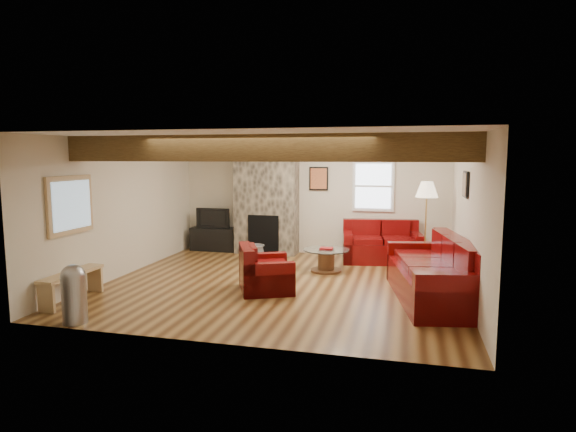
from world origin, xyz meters
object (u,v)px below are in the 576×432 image
coffee_table (326,260)px  tv_cabinet (214,239)px  floor_lamp (427,194)px  loveseat (382,242)px  sofa_three (432,269)px  armchair_red (266,268)px  television (214,218)px

coffee_table → tv_cabinet: 3.22m
tv_cabinet → coffee_table: bearing=-26.4°
tv_cabinet → floor_lamp: floor_lamp is taller
loveseat → coffee_table: 1.52m
sofa_three → armchair_red: 2.63m
coffee_table → floor_lamp: floor_lamp is taller
sofa_three → television: bearing=-131.4°
loveseat → coffee_table: size_ratio=1.80×
television → floor_lamp: 4.82m
loveseat → floor_lamp: (0.86, -0.34, 1.03)m
television → loveseat: bearing=-4.4°
sofa_three → floor_lamp: size_ratio=1.44×
coffee_table → floor_lamp: (1.84, 0.80, 1.24)m
armchair_red → floor_lamp: floor_lamp is taller
sofa_three → television: (-4.77, 2.84, 0.30)m
loveseat → television: bearing=167.0°
sofa_three → armchair_red: sofa_three is taller
loveseat → armchair_red: loveseat is taller
armchair_red → floor_lamp: 3.64m
coffee_table → floor_lamp: 2.36m
sofa_three → tv_cabinet: (-4.77, 2.84, -0.20)m
loveseat → tv_cabinet: size_ratio=1.48×
armchair_red → coffee_table: armchair_red is taller
loveseat → floor_lamp: 1.38m
sofa_three → armchair_red: size_ratio=2.65×
coffee_table → tv_cabinet: (-2.89, 1.44, 0.05)m
sofa_three → tv_cabinet: 5.55m
armchair_red → loveseat: bearing=-57.1°
sofa_three → coffee_table: (-1.88, 1.41, -0.26)m
loveseat → tv_cabinet: bearing=167.0°
loveseat → tv_cabinet: loveseat is taller
floor_lamp → loveseat: bearing=158.3°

